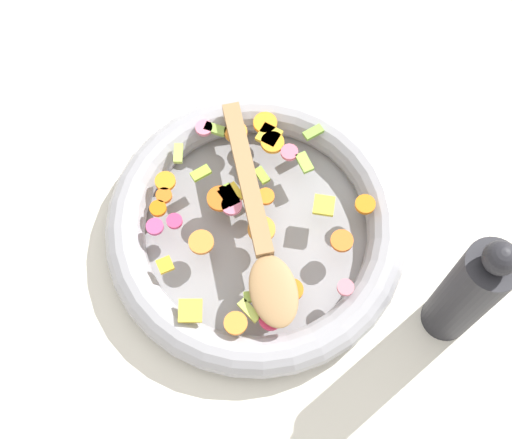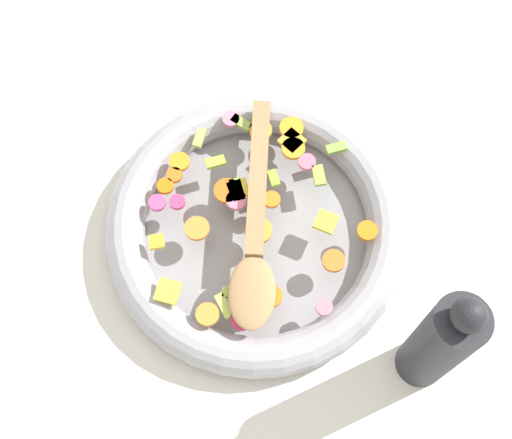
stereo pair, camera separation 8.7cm
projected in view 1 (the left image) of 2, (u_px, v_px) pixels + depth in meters
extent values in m
plane|color=silver|center=(256.00, 234.00, 0.92)|extent=(4.00, 4.00, 0.00)
cylinder|color=gray|center=(256.00, 233.00, 0.91)|extent=(0.33, 0.33, 0.01)
torus|color=#9E9EA5|center=(256.00, 227.00, 0.90)|extent=(0.38, 0.38, 0.05)
cylinder|color=orange|center=(200.00, 240.00, 0.86)|extent=(0.04, 0.04, 0.01)
cylinder|color=orange|center=(261.00, 230.00, 0.86)|extent=(0.04, 0.04, 0.01)
cylinder|color=orange|center=(158.00, 208.00, 0.88)|extent=(0.03, 0.03, 0.01)
cylinder|color=orange|center=(265.00, 123.00, 0.92)|extent=(0.03, 0.03, 0.01)
cylinder|color=orange|center=(164.00, 196.00, 0.88)|extent=(0.02, 0.02, 0.01)
cylinder|color=orange|center=(365.00, 204.00, 0.88)|extent=(0.04, 0.04, 0.01)
cylinder|color=orange|center=(220.00, 199.00, 0.88)|extent=(0.04, 0.04, 0.01)
cylinder|color=orange|center=(236.00, 323.00, 0.82)|extent=(0.04, 0.04, 0.01)
cylinder|color=orange|center=(165.00, 181.00, 0.89)|extent=(0.03, 0.03, 0.01)
cylinder|color=orange|center=(236.00, 132.00, 0.92)|extent=(0.04, 0.04, 0.01)
cylinder|color=orange|center=(272.00, 142.00, 0.91)|extent=(0.04, 0.04, 0.01)
cylinder|color=orange|center=(291.00, 290.00, 0.84)|extent=(0.04, 0.04, 0.01)
cylinder|color=orange|center=(266.00, 197.00, 0.88)|extent=(0.03, 0.03, 0.01)
cylinder|color=orange|center=(342.00, 241.00, 0.86)|extent=(0.04, 0.04, 0.01)
cube|color=#BDD458|center=(249.00, 311.00, 0.83)|extent=(0.02, 0.03, 0.01)
cube|color=#B0CC56|center=(178.00, 153.00, 0.91)|extent=(0.02, 0.03, 0.01)
cube|color=#8CB938|center=(262.00, 175.00, 0.89)|extent=(0.01, 0.02, 0.01)
cube|color=#97C84A|center=(304.00, 163.00, 0.90)|extent=(0.01, 0.03, 0.01)
cube|color=#8DB348|center=(215.00, 129.00, 0.92)|extent=(0.03, 0.03, 0.01)
cube|color=#87C036|center=(230.00, 196.00, 0.88)|extent=(0.02, 0.03, 0.01)
cube|color=#85B843|center=(313.00, 132.00, 0.92)|extent=(0.03, 0.01, 0.01)
cube|color=#A1CD3D|center=(201.00, 173.00, 0.89)|extent=(0.03, 0.02, 0.01)
cube|color=#98B946|center=(255.00, 296.00, 0.83)|extent=(0.03, 0.02, 0.01)
cylinder|color=#DA7485|center=(346.00, 288.00, 0.84)|extent=(0.02, 0.02, 0.01)
cylinder|color=pink|center=(204.00, 128.00, 0.92)|extent=(0.03, 0.03, 0.01)
cylinder|color=pink|center=(232.00, 205.00, 0.88)|extent=(0.03, 0.03, 0.01)
cylinder|color=#DC3C70|center=(174.00, 221.00, 0.87)|extent=(0.02, 0.02, 0.01)
cylinder|color=#D04A85|center=(155.00, 227.00, 0.87)|extent=(0.03, 0.03, 0.01)
cylinder|color=#D9315A|center=(271.00, 319.00, 0.82)|extent=(0.03, 0.03, 0.01)
cylinder|color=#F06982|center=(289.00, 152.00, 0.91)|extent=(0.03, 0.03, 0.01)
cube|color=gold|center=(269.00, 136.00, 0.92)|extent=(0.04, 0.04, 0.01)
cube|color=yellow|center=(190.00, 311.00, 0.83)|extent=(0.04, 0.04, 0.01)
cube|color=gold|center=(165.00, 265.00, 0.85)|extent=(0.02, 0.02, 0.01)
cube|color=yellow|center=(324.00, 205.00, 0.88)|extent=(0.04, 0.04, 0.01)
cube|color=yellow|center=(231.00, 195.00, 0.88)|extent=(0.03, 0.03, 0.01)
cube|color=#A87F51|center=(247.00, 177.00, 0.88)|extent=(0.07, 0.21, 0.01)
ellipsoid|color=#A87F51|center=(274.00, 291.00, 0.82)|extent=(0.07, 0.10, 0.01)
cylinder|color=#232328|center=(466.00, 294.00, 0.78)|extent=(0.06, 0.06, 0.20)
sphere|color=#232328|center=(500.00, 258.00, 0.67)|extent=(0.03, 0.03, 0.03)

